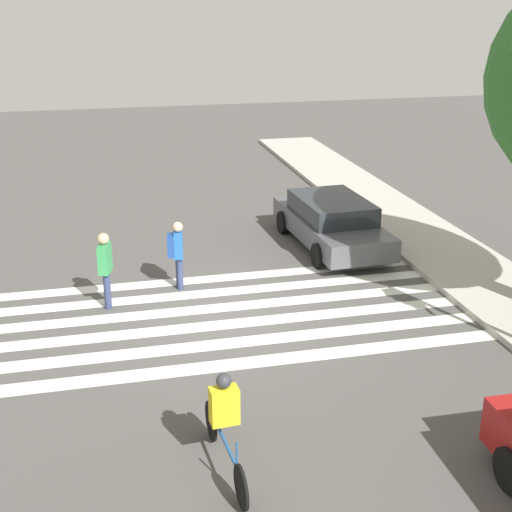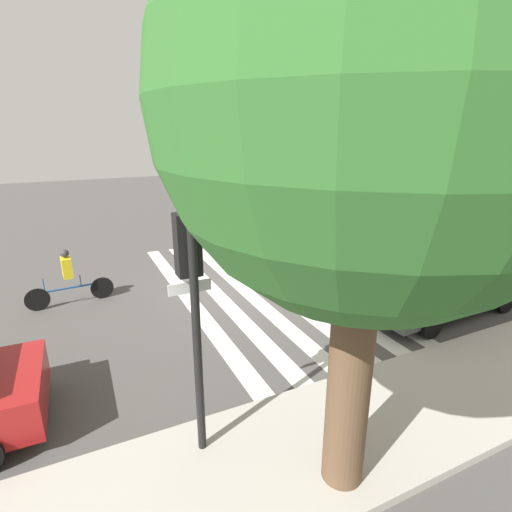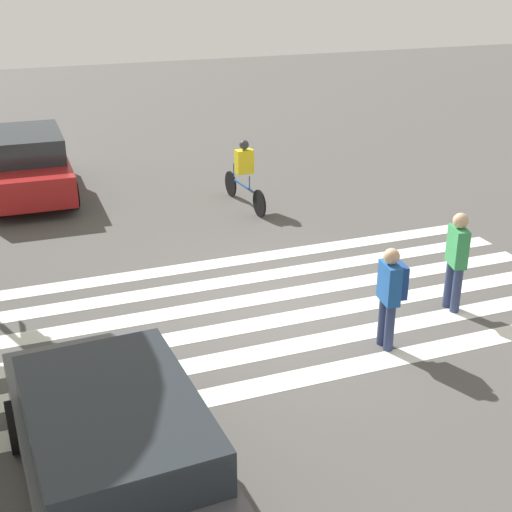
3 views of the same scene
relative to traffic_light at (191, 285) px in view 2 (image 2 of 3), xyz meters
The scene contains 9 objects.
ground_plane 7.05m from the traffic_light, 123.08° to the right, with size 60.00×60.00×0.00m, color #4C4947.
sidewalk_curb 4.49m from the traffic_light, 167.42° to the left, with size 36.00×2.50×0.14m.
crosswalk_stripes 7.05m from the traffic_light, 123.08° to the right, with size 4.68×10.00×0.01m.
traffic_light is the anchor object (origin of this frame).
street_tree 3.09m from the traffic_light, 137.21° to the left, with size 4.55×4.55×7.24m.
pedestrian_adult_tall_backpack 8.44m from the traffic_light, 130.19° to the right, with size 0.47×0.41×1.61m.
pedestrian_adult_yellow_jacket 9.35m from the traffic_light, 120.22° to the right, with size 0.51×0.33×1.70m.
cyclist_mid_street 6.96m from the traffic_light, 76.26° to the right, with size 2.27×0.42×1.58m.
car_parked_dark_suv 7.77m from the traffic_light, 165.44° to the right, with size 4.70×2.16×1.35m.
Camera 2 is at (4.90, 10.27, 4.72)m, focal length 28.00 mm.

